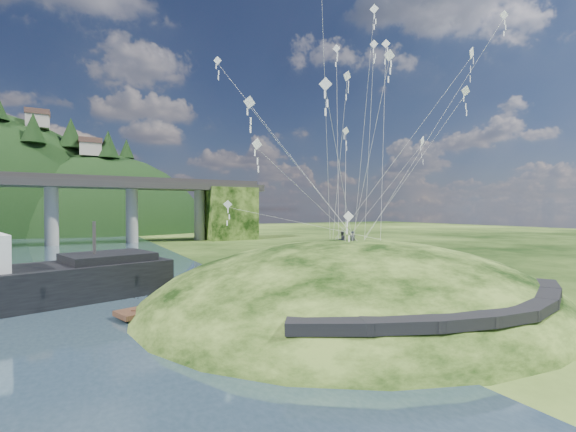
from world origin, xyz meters
TOP-DOWN VIEW (x-y plane):
  - ground at (0.00, 0.00)m, footprint 320.00×320.00m
  - grass_hill at (8.00, 2.00)m, footprint 36.00×32.00m
  - footpath at (7.46, -9.74)m, footprint 22.29×5.84m
  - wooden_dock at (-3.10, 6.78)m, footprint 13.69×6.24m
  - kite_flyers at (7.79, 2.84)m, footprint 0.81×1.83m
  - kite_swarm at (7.52, 0.37)m, footprint 20.71×13.97m

SIDE VIEW (x-z plane):
  - grass_hill at x=8.00m, z-range -8.00..5.00m
  - ground at x=0.00m, z-range 0.00..0.00m
  - wooden_dock at x=-3.10m, z-range -0.06..0.92m
  - footpath at x=7.46m, z-range 1.67..2.50m
  - kite_flyers at x=7.79m, z-range 4.95..6.55m
  - kite_swarm at x=7.52m, z-range 7.73..26.76m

